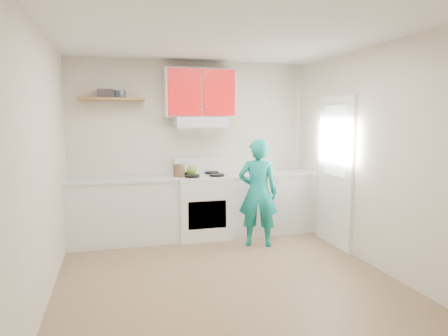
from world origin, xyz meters
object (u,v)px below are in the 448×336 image
object	(u,v)px
crock	(179,171)
stove	(203,206)
person	(258,193)
tin	(120,94)
kettle	(192,170)

from	to	relation	value
crock	stove	bearing A→B (deg)	7.48
crock	person	xyz separation A→B (m)	(0.99, -0.58, -0.26)
tin	crock	distance (m)	1.36
tin	kettle	bearing A→B (deg)	-4.52
stove	crock	xyz separation A→B (m)	(-0.35, -0.05, 0.54)
stove	kettle	distance (m)	0.55
stove	kettle	size ratio (longest dim) A/B	5.48
kettle	crock	xyz separation A→B (m)	(-0.21, -0.11, 0.01)
tin	person	world-z (taller)	tin
stove	crock	distance (m)	0.64
stove	crock	bearing A→B (deg)	-172.52
stove	kettle	xyz separation A→B (m)	(-0.14, 0.06, 0.53)
tin	person	bearing A→B (deg)	-23.33
stove	crock	size ratio (longest dim) A/B	4.74
kettle	person	world-z (taller)	person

